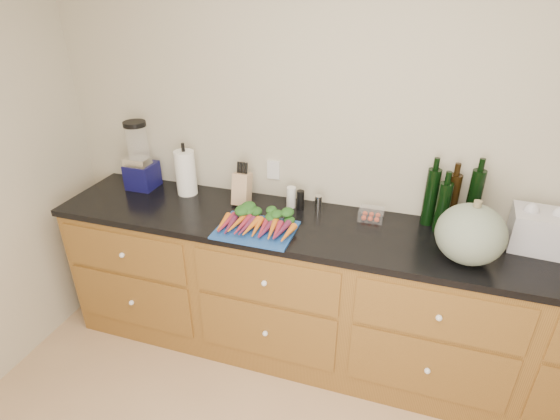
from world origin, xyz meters
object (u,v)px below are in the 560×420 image
(paper_towel, at_px, (186,173))
(blender_appliance, at_px, (140,160))
(cutting_board, at_px, (256,230))
(squash, at_px, (471,234))
(carrots, at_px, (258,223))
(knife_block, at_px, (242,189))
(tomato_box, at_px, (371,214))

(paper_towel, bearing_deg, blender_appliance, -179.57)
(cutting_board, height_order, squash, squash)
(blender_appliance, bearing_deg, paper_towel, 0.43)
(cutting_board, relative_size, carrots, 1.01)
(carrots, xyz_separation_m, squash, (1.09, 0.02, 0.11))
(knife_block, bearing_deg, cutting_board, -56.14)
(squash, bearing_deg, tomato_box, 150.68)
(carrots, bearing_deg, knife_block, 127.00)
(tomato_box, bearing_deg, carrots, -153.23)
(paper_towel, bearing_deg, tomato_box, 0.48)
(cutting_board, distance_m, tomato_box, 0.68)
(blender_appliance, bearing_deg, tomato_box, 0.47)
(blender_appliance, height_order, knife_block, blender_appliance)
(knife_block, bearing_deg, squash, -10.98)
(cutting_board, relative_size, tomato_box, 3.07)
(carrots, bearing_deg, tomato_box, 26.77)
(paper_towel, distance_m, knife_block, 0.40)
(cutting_board, xyz_separation_m, squash, (1.09, 0.05, 0.14))
(squash, relative_size, tomato_box, 2.36)
(blender_appliance, relative_size, paper_towel, 1.56)
(cutting_board, relative_size, blender_appliance, 0.95)
(tomato_box, bearing_deg, blender_appliance, -179.53)
(cutting_board, distance_m, squash, 1.10)
(knife_block, bearing_deg, carrots, -53.00)
(blender_appliance, bearing_deg, carrots, -17.16)
(carrots, distance_m, blender_appliance, 0.98)
(squash, height_order, blender_appliance, blender_appliance)
(blender_appliance, xyz_separation_m, paper_towel, (0.33, 0.00, -0.05))
(carrots, xyz_separation_m, knife_block, (-0.20, 0.27, 0.06))
(carrots, height_order, squash, squash)
(cutting_board, bearing_deg, tomato_box, 29.25)
(blender_appliance, distance_m, tomato_box, 1.52)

